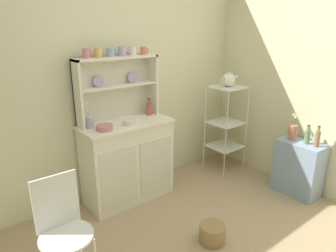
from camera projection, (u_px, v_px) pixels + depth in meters
wall_back at (119, 80)px, 3.18m from camera, size 3.84×0.05×2.50m
hutch_cabinet at (128, 160)px, 3.19m from camera, size 0.94×0.45×0.86m
hutch_shelf_unit at (116, 83)px, 3.06m from camera, size 0.88×0.18×0.65m
bakers_rack at (226, 118)px, 3.80m from camera, size 0.40×0.38×1.09m
side_shelf_blue at (298, 168)px, 3.33m from camera, size 0.28×0.48×0.61m
wire_chair at (62, 224)px, 2.04m from camera, size 0.36×0.36×0.85m
floor_basket at (212, 233)px, 2.61m from camera, size 0.23×0.23×0.16m
cup_rose_0 at (86, 53)px, 2.75m from camera, size 0.08×0.07×0.09m
cup_gold_1 at (98, 52)px, 2.82m from camera, size 0.09×0.08×0.09m
cup_sky_2 at (111, 52)px, 2.90m from camera, size 0.09×0.07×0.08m
cup_lilac_3 at (122, 51)px, 2.97m from camera, size 0.09×0.08×0.09m
cup_cream_4 at (133, 51)px, 3.04m from camera, size 0.09×0.07×0.09m
cup_terracotta_5 at (144, 51)px, 3.12m from camera, size 0.08×0.07×0.08m
bowl_mixing_large at (104, 127)px, 2.84m from camera, size 0.16×0.16×0.05m
bowl_floral_medium at (130, 122)px, 3.00m from camera, size 0.13×0.13×0.05m
jam_bottle at (149, 108)px, 3.30m from camera, size 0.06×0.06×0.19m
utensil_jar at (90, 122)px, 2.90m from camera, size 0.08×0.08×0.24m
porcelain_teapot at (228, 80)px, 3.64m from camera, size 0.25×0.16×0.18m
flower_vase at (293, 131)px, 3.29m from camera, size 0.09×0.09×0.29m
oil_bottle at (307, 136)px, 3.17m from camera, size 0.06×0.06×0.21m
vinegar_bottle at (317, 138)px, 3.09m from camera, size 0.05×0.05×0.22m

